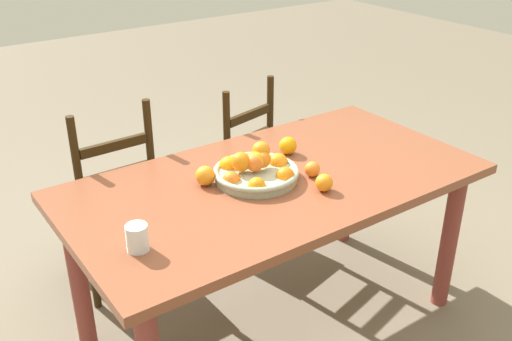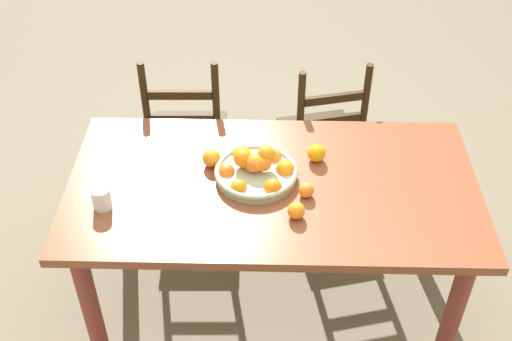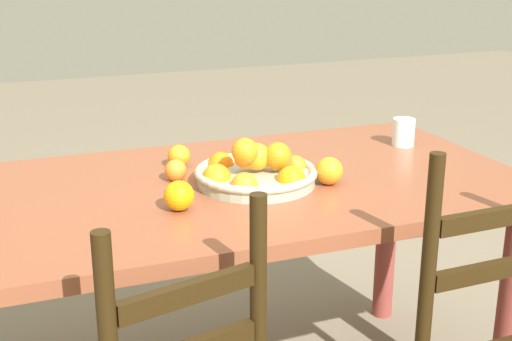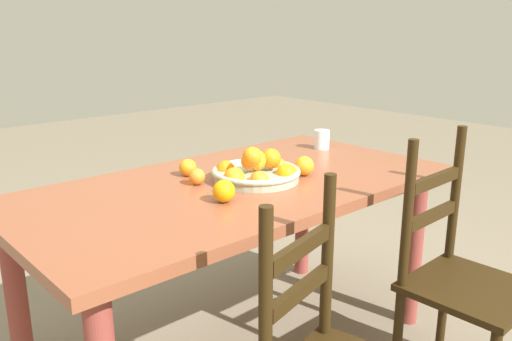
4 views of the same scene
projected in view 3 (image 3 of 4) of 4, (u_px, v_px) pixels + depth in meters
dining_table at (229, 216)px, 2.05m from camera, size 1.72×0.90×0.76m
fruit_bowl at (256, 171)px, 1.99m from camera, size 0.35×0.35×0.15m
orange_loose_0 at (179, 156)px, 2.15m from camera, size 0.07×0.07×0.07m
orange_loose_1 at (179, 196)px, 1.80m from camera, size 0.08×0.08×0.08m
orange_loose_2 at (176, 170)px, 2.03m from camera, size 0.06×0.06×0.06m
orange_loose_3 at (329, 171)px, 1.99m from camera, size 0.08×0.08×0.08m
drinking_glass at (404, 132)px, 2.37m from camera, size 0.07×0.07×0.09m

